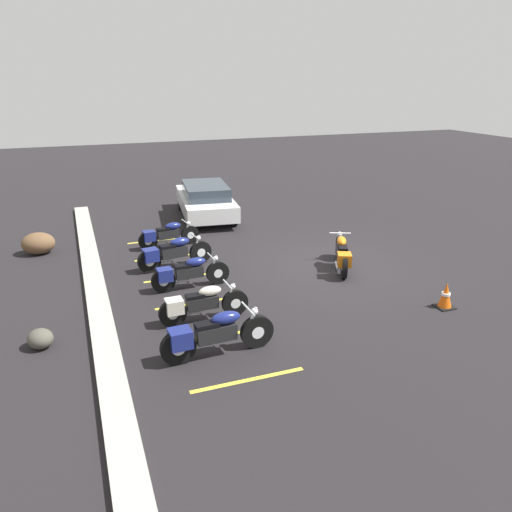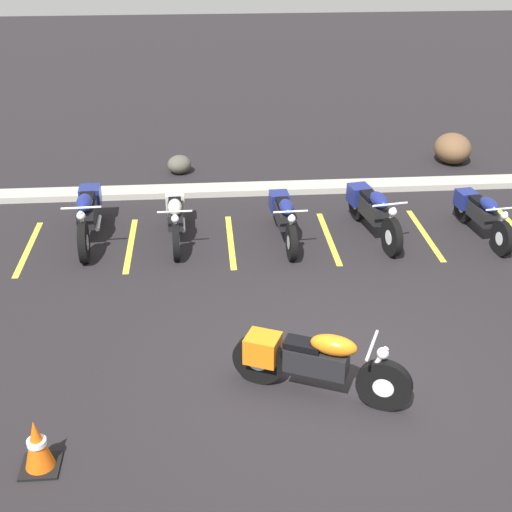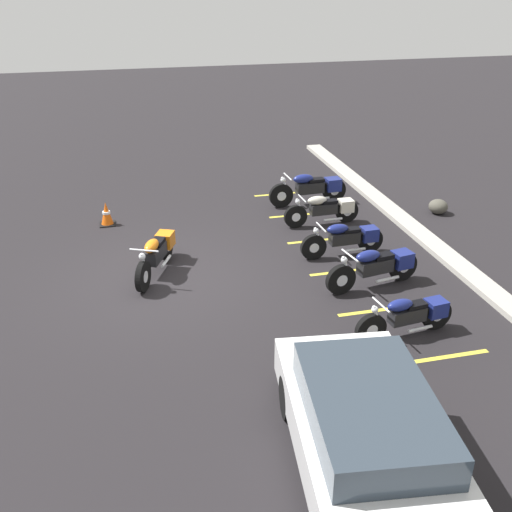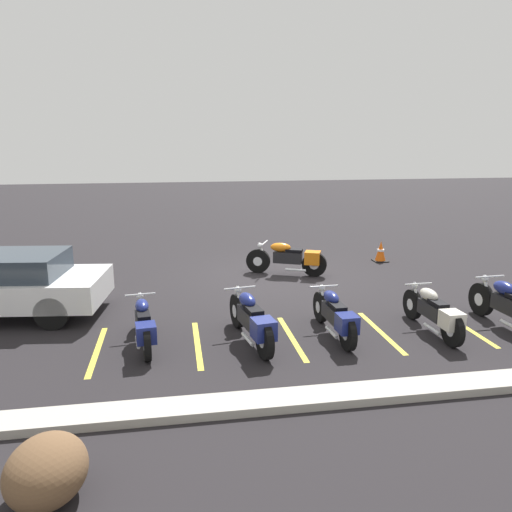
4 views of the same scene
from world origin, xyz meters
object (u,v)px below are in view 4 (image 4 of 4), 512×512
Objects in this scene: parked_bike_2 at (335,315)px; parked_bike_1 at (434,312)px; traffic_cone at (381,252)px; motorcycle_orange_featured at (290,258)px; landscape_rock_1 at (46,470)px; parked_bike_4 at (144,324)px; parked_bike_3 at (252,320)px.

parked_bike_1 is at bearing -97.01° from parked_bike_2.
parked_bike_1 is 5.60m from traffic_cone.
landscape_rock_1 is (4.32, 7.85, -0.13)m from motorcycle_orange_featured.
landscape_rock_1 is at bearing 161.40° from parked_bike_4.
landscape_rock_1 is at bearing 50.56° from traffic_cone.
parked_bike_1 is 3.30× the size of traffic_cone.
parked_bike_3 is at bearing -103.42° from parked_bike_4.
parked_bike_1 is at bearing 76.57° from traffic_cone.
parked_bike_1 is at bearing -150.31° from landscape_rock_1.
parked_bike_4 is at bearing 73.33° from motorcycle_orange_featured.
traffic_cone is at bearing -58.76° from parked_bike_4.
traffic_cone is at bearing -50.77° from parked_bike_3.
parked_bike_4 is 2.03× the size of landscape_rock_1.
parked_bike_4 is (3.57, 4.14, -0.04)m from motorcycle_orange_featured.
parked_bike_4 is (1.85, -0.21, -0.04)m from parked_bike_3.
motorcycle_orange_featured is 3.14m from traffic_cone.
traffic_cone is at bearing -137.05° from motorcycle_orange_featured.
parked_bike_2 reaches higher than traffic_cone.
parked_bike_3 is at bearing 92.54° from motorcycle_orange_featured.
motorcycle_orange_featured is 4.29m from parked_bike_2.
parked_bike_4 reaches higher than landscape_rock_1.
motorcycle_orange_featured is 1.01× the size of parked_bike_1.
parked_bike_3 reaches higher than parked_bike_4.
landscape_rock_1 is at bearing 117.97° from parked_bike_1.
motorcycle_orange_featured reaches higher than traffic_cone.
landscape_rock_1 is (5.99, 3.42, -0.09)m from parked_bike_1.
parked_bike_2 is 2.09× the size of landscape_rock_1.
parked_bike_4 is at bearing 85.15° from parked_bike_1.
motorcycle_orange_featured is at bearing -4.78° from parked_bike_2.
parked_bike_1 is (-1.67, 4.43, -0.03)m from motorcycle_orange_featured.
parked_bike_3 is 4.36m from landscape_rock_1.
motorcycle_orange_featured is 0.94× the size of parked_bike_3.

